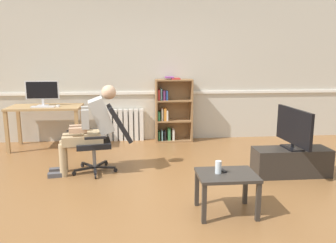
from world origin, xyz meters
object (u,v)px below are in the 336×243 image
Objects in this scene: office_chair at (105,136)px; spare_remote at (222,170)px; imac_monitor at (42,91)px; drinking_glass at (218,167)px; computer_desk at (46,112)px; keyboard at (43,107)px; tv_screen at (294,128)px; person_seated at (90,127)px; bookshelf at (171,111)px; tv_stand at (291,162)px; computer_mouse at (58,106)px; coffee_table at (227,180)px; radiator at (121,125)px.

spare_remote is at bearing 36.07° from office_chair.
imac_monitor reaches higher than drinking_glass.
computer_desk is 3.20× the size of keyboard.
person_seated is at bearing 77.96° from tv_screen.
keyboard is 0.41× the size of office_chair.
bookshelf reaches higher than person_seated.
tv_stand is at bearing -23.43° from keyboard.
bookshelf is (2.31, 0.22, -0.43)m from imac_monitor.
imac_monitor reaches higher than computer_desk.
keyboard is 3.58m from drinking_glass.
bookshelf is (2.01, 0.42, -0.19)m from computer_mouse.
tv_stand is at bearing -158.38° from spare_remote.
tv_screen is at bearing 3.95° from tv_stand.
drinking_glass is at bearing -48.54° from computer_desk.
bookshelf is 1.45× the size of tv_screen.
computer_mouse is 0.67× the size of spare_remote.
tv_stand is at bearing 90.00° from tv_screen.
computer_mouse is 3.87m from tv_stand.
tv_stand is at bearing -25.24° from computer_desk.
tv_screen reaches higher than drinking_glass.
tv_screen is (0.00, 0.00, 0.48)m from tv_stand.
spare_remote is at bearing -47.15° from computer_desk.
imac_monitor is 3.87× the size of spare_remote.
coffee_table is (2.52, -2.77, -0.29)m from computer_desk.
radiator is 3.39m from coffee_table.
person_seated reaches higher than drinking_glass.
computer_desk is 3.76m from coffee_table.
tv_stand is at bearing -25.88° from imac_monitor.
tv_screen is at bearing -25.23° from computer_desk.
radiator is at bearing 13.15° from imac_monitor.
coffee_table is at bearing -139.29° from tv_stand.
office_chair is at bearing -53.02° from computer_mouse.
tv_screen is 1.60m from coffee_table.
radiator is 1.03× the size of tv_screen.
spare_remote is (-1.22, -0.94, -0.23)m from tv_screen.
computer_mouse is at bearing -153.83° from radiator.
bookshelf reaches higher than radiator.
keyboard is at bearing -175.38° from computer_mouse.
tv_screen is (2.76, -0.39, 0.02)m from person_seated.
office_chair is at bearing 170.63° from tv_stand.
bookshelf is at bearing -5.57° from radiator.
imac_monitor is 0.56× the size of tv_stand.
computer_desk is 2.13× the size of imac_monitor.
tv_screen is (3.46, -1.63, -0.10)m from computer_mouse.
radiator is 3.31m from spare_remote.
imac_monitor is at bearing 60.18° from tv_screen.
coffee_table reaches higher than tv_stand.
computer_mouse is at bearing -151.50° from office_chair.
keyboard reaches higher than computer_desk.
computer_mouse is (0.30, -0.20, -0.24)m from imac_monitor.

